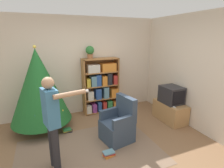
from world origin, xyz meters
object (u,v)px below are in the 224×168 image
Objects in this scene: christmas_tree at (39,86)px; standing_person at (52,117)px; bookshelf at (101,87)px; armchair at (118,125)px; potted_plant at (90,51)px; television at (171,95)px.

christmas_tree reaches higher than standing_person.
armchair is (-0.15, -1.49, -0.41)m from bookshelf.
potted_plant is (1.29, 0.40, 0.68)m from christmas_tree.
christmas_tree is at bearing 165.07° from television.
armchair is at bearing -95.77° from bookshelf.
standing_person is at bearing -121.33° from potted_plant.
television is at bearing 89.91° from armchair.
armchair is (-1.58, -0.30, -0.37)m from television.
bookshelf is 1.86m from television.
potted_plant is at bearing 174.49° from armchair.
standing_person reaches higher than armchair.
christmas_tree is at bearing -162.71° from potted_plant.
television is at bearing -14.93° from christmas_tree.
television is 1.58× the size of potted_plant.
christmas_tree is at bearing 173.29° from standing_person.
television is (1.43, -1.19, -0.04)m from bookshelf.
potted_plant is at bearing 17.29° from christmas_tree.
standing_person is (-2.85, -0.66, 0.21)m from television.
bookshelf is at bearing -2.22° from potted_plant.
armchair is 2.80× the size of potted_plant.
television is 0.27× the size of christmas_tree.
bookshelf is 1.00× the size of standing_person.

